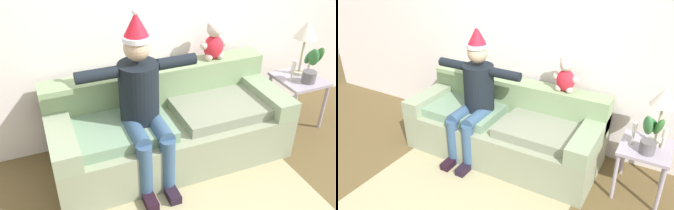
{
  "view_description": "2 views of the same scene",
  "coord_description": "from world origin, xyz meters",
  "views": [
    {
      "loc": [
        -1.08,
        -1.66,
        2.32
      ],
      "look_at": [
        -0.09,
        0.81,
        0.7
      ],
      "focal_mm": 39.67,
      "sensor_mm": 36.0,
      "label": 1
    },
    {
      "loc": [
        1.6,
        -1.84,
        2.27
      ],
      "look_at": [
        0.09,
        0.88,
        0.7
      ],
      "focal_mm": 35.16,
      "sensor_mm": 36.0,
      "label": 2
    }
  ],
  "objects": [
    {
      "name": "back_wall",
      "position": [
        0.0,
        1.55,
        1.35
      ],
      "size": [
        7.0,
        0.1,
        2.7
      ],
      "primitive_type": "cube",
      "color": "silver",
      "rests_on": "ground_plane"
    },
    {
      "name": "couch",
      "position": [
        0.0,
        1.02,
        0.32
      ],
      "size": [
        2.19,
        0.89,
        0.81
      ],
      "color": "gray",
      "rests_on": "ground_plane"
    },
    {
      "name": "candle_tall",
      "position": [
        1.37,
        1.03,
        0.69
      ],
      "size": [
        0.04,
        0.04,
        0.23
      ],
      "color": "beige",
      "rests_on": "side_table"
    },
    {
      "name": "ground_plane",
      "position": [
        0.0,
        0.0,
        0.0
      ],
      "size": [
        10.0,
        10.0,
        0.0
      ],
      "primitive_type": "plane",
      "color": "brown"
    },
    {
      "name": "candle_short",
      "position": [
        1.63,
        1.09,
        0.67
      ],
      "size": [
        0.04,
        0.04,
        0.21
      ],
      "color": "beige",
      "rests_on": "side_table"
    },
    {
      "name": "side_table",
      "position": [
        1.5,
        1.05,
        0.45
      ],
      "size": [
        0.46,
        0.49,
        0.54
      ],
      "color": "#9E93A6",
      "rests_on": "ground_plane"
    },
    {
      "name": "area_rug",
      "position": [
        0.0,
        -0.02,
        0.0
      ],
      "size": [
        1.99,
        1.26,
        0.01
      ],
      "primitive_type": "cube",
      "color": "tan",
      "rests_on": "ground_plane"
    },
    {
      "name": "person_seated",
      "position": [
        -0.29,
        0.86,
        0.76
      ],
      "size": [
        1.02,
        0.77,
        1.51
      ],
      "color": "black",
      "rests_on": "ground_plane"
    },
    {
      "name": "teddy_bear",
      "position": [
        0.58,
        1.3,
        0.98
      ],
      "size": [
        0.29,
        0.17,
        0.38
      ],
      "color": "red",
      "rests_on": "couch"
    },
    {
      "name": "potted_plant",
      "position": [
        1.52,
        0.94,
        0.73
      ],
      "size": [
        0.21,
        0.21,
        0.4
      ],
      "color": "#5F5B5F",
      "rests_on": "side_table"
    },
    {
      "name": "table_lamp",
      "position": [
        1.56,
        1.15,
        1.0
      ],
      "size": [
        0.24,
        0.24,
        0.58
      ],
      "color": "#B1AD95",
      "rests_on": "side_table"
    }
  ]
}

